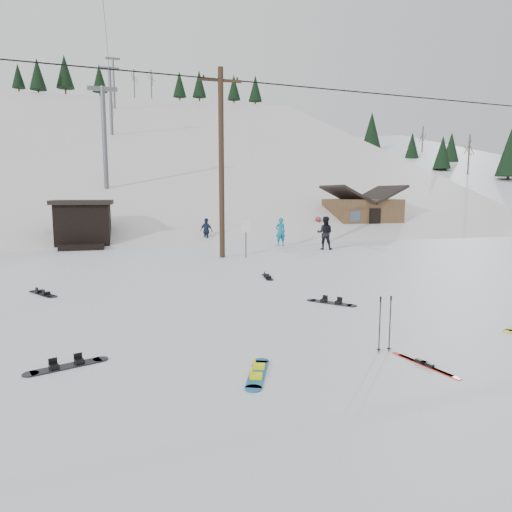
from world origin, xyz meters
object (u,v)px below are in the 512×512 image
object	(u,v)px
hero_skis	(424,364)
hero_snowboard	(258,373)
utility_pole	(221,161)
cabin	(362,215)

from	to	relation	value
hero_skis	hero_snowboard	bearing A→B (deg)	159.14
hero_snowboard	hero_skis	world-z (taller)	hero_snowboard
hero_snowboard	hero_skis	size ratio (longest dim) A/B	0.94
utility_pole	hero_skis	bearing A→B (deg)	-87.16
utility_pole	hero_snowboard	xyz separation A→B (m)	(-2.31, -14.67, -4.65)
utility_pole	hero_snowboard	distance (m)	15.56
utility_pole	hero_snowboard	bearing A→B (deg)	-98.94
utility_pole	cabin	xyz separation A→B (m)	(13.00, 10.00, -3.20)
utility_pole	hero_snowboard	size ratio (longest dim) A/B	6.37
cabin	hero_skis	bearing A→B (deg)	-116.04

